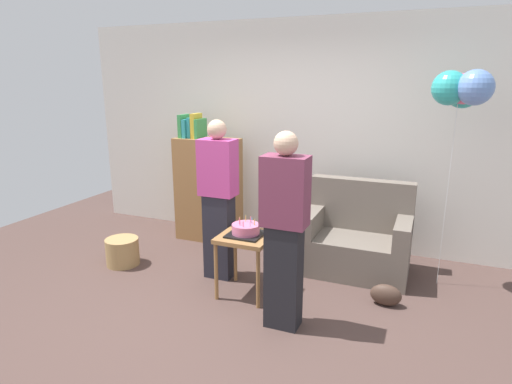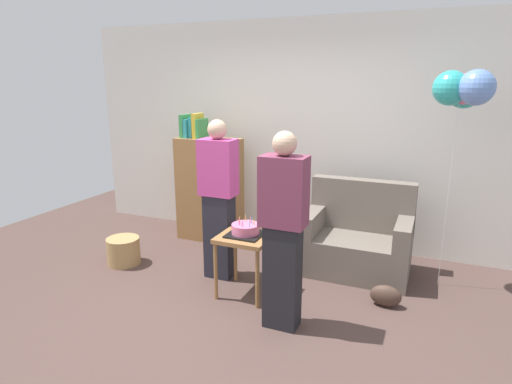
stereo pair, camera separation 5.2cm
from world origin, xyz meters
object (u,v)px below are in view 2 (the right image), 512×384
(bookshelf, at_px, (209,187))
(side_table, at_px, (246,244))
(wicker_basket, at_px, (124,251))
(balloon_bunch, at_px, (464,89))
(handbag, at_px, (386,296))
(birthday_cake, at_px, (245,230))
(couch, at_px, (357,240))
(person_blowing_candles, at_px, (219,199))
(person_holding_cake, at_px, (283,231))

(bookshelf, bearing_deg, side_table, -48.53)
(wicker_basket, xyz_separation_m, balloon_bunch, (3.27, 0.84, 1.77))
(handbag, bearing_deg, wicker_basket, -176.22)
(wicker_basket, relative_size, balloon_bunch, 0.17)
(birthday_cake, distance_m, wicker_basket, 1.62)
(couch, xyz_separation_m, birthday_cake, (-0.88, -0.94, 0.31))
(side_table, xyz_separation_m, person_blowing_candles, (-0.41, 0.25, 0.33))
(side_table, relative_size, wicker_basket, 1.66)
(bookshelf, relative_size, person_holding_cake, 0.98)
(couch, height_order, bookshelf, bookshelf)
(balloon_bunch, bearing_deg, side_table, -151.74)
(wicker_basket, relative_size, handbag, 1.29)
(person_blowing_candles, bearing_deg, side_table, -22.80)
(bookshelf, distance_m, wicker_basket, 1.31)
(bookshelf, distance_m, birthday_cake, 1.57)
(person_holding_cake, bearing_deg, birthday_cake, -17.29)
(wicker_basket, bearing_deg, side_table, -3.41)
(handbag, relative_size, balloon_bunch, 0.13)
(person_holding_cake, bearing_deg, bookshelf, -25.26)
(couch, xyz_separation_m, person_holding_cake, (-0.37, -1.33, 0.49))
(side_table, distance_m, person_blowing_candles, 0.58)
(bookshelf, xyz_separation_m, birthday_cake, (1.04, -1.18, -0.03))
(side_table, relative_size, person_blowing_candles, 0.37)
(bookshelf, height_order, handbag, bookshelf)
(couch, relative_size, wicker_basket, 3.06)
(couch, relative_size, bookshelf, 0.69)
(couch, distance_m, bookshelf, 1.96)
(bookshelf, relative_size, balloon_bunch, 0.77)
(person_blowing_candles, height_order, person_holding_cake, same)
(couch, bearing_deg, handbag, -59.28)
(person_blowing_candles, bearing_deg, person_holding_cake, -26.31)
(person_holding_cake, distance_m, handbag, 1.25)
(birthday_cake, height_order, person_blowing_candles, person_blowing_candles)
(wicker_basket, distance_m, handbag, 2.82)
(person_holding_cake, height_order, wicker_basket, person_holding_cake)
(person_holding_cake, bearing_deg, person_blowing_candles, -14.67)
(bookshelf, distance_m, person_blowing_candles, 1.14)
(person_blowing_candles, bearing_deg, wicker_basket, -163.81)
(balloon_bunch, bearing_deg, person_holding_cake, -132.93)
(couch, xyz_separation_m, handbag, (0.39, -0.66, -0.24))
(balloon_bunch, bearing_deg, person_blowing_candles, -162.23)
(person_blowing_candles, xyz_separation_m, wicker_basket, (-1.13, -0.15, -0.68))
(couch, xyz_separation_m, person_blowing_candles, (-1.28, -0.69, 0.49))
(side_table, bearing_deg, birthday_cake, 41.57)
(side_table, xyz_separation_m, handbag, (1.27, 0.28, -0.40))
(side_table, distance_m, person_holding_cake, 0.72)
(person_blowing_candles, relative_size, wicker_basket, 4.53)
(bookshelf, height_order, balloon_bunch, balloon_bunch)
(wicker_basket, bearing_deg, balloon_bunch, 14.40)
(birthday_cake, xyz_separation_m, handbag, (1.27, 0.28, -0.55))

